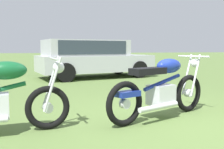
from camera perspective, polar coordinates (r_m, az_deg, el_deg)
ground_plane at (r=4.26m, az=12.69°, el=-9.80°), size 120.00×120.00×0.00m
motorcycle_blue at (r=4.34m, az=10.59°, el=-2.91°), size 2.00×1.11×1.02m
car_silver at (r=10.13m, az=-4.65°, el=4.02°), size 4.58×2.74×1.43m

